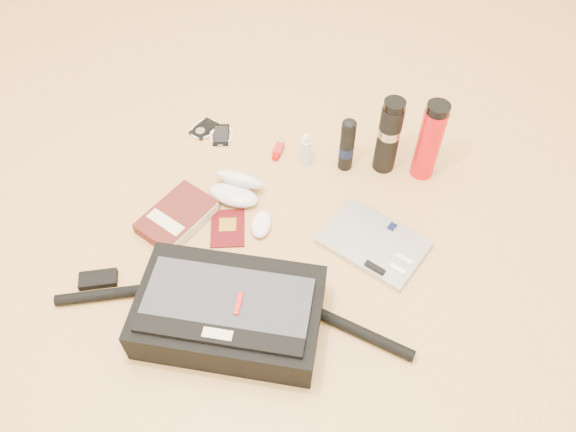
{
  "coord_description": "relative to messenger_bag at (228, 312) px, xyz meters",
  "views": [
    {
      "loc": [
        0.26,
        -0.87,
        1.37
      ],
      "look_at": [
        0.02,
        0.12,
        0.06
      ],
      "focal_mm": 35.0,
      "sensor_mm": 36.0,
      "label": 1
    }
  ],
  "objects": [
    {
      "name": "thermos_red",
      "position": [
        0.45,
        0.67,
        0.08
      ],
      "size": [
        0.08,
        0.08,
        0.29
      ],
      "rotation": [
        0.0,
        0.0,
        -0.06
      ],
      "color": "red",
      "rests_on": "ground"
    },
    {
      "name": "sunglasses_case",
      "position": [
        -0.11,
        0.44,
        -0.03
      ],
      "size": [
        0.18,
        0.15,
        0.09
      ],
      "rotation": [
        0.0,
        0.0,
        -0.11
      ],
      "color": "silver",
      "rests_on": "ground"
    },
    {
      "name": "aerosol_can",
      "position": [
        0.2,
        0.64,
        0.04
      ],
      "size": [
        0.05,
        0.05,
        0.2
      ],
      "rotation": [
        0.0,
        0.0,
        -0.15
      ],
      "color": "black",
      "rests_on": "ground"
    },
    {
      "name": "messenger_bag",
      "position": [
        0.0,
        0.0,
        0.0
      ],
      "size": [
        0.98,
        0.32,
        0.14
      ],
      "rotation": [
        0.0,
        0.0,
        0.06
      ],
      "color": "black",
      "rests_on": "ground"
    },
    {
      "name": "ground",
      "position": [
        0.05,
        0.23,
        -0.06
      ],
      "size": [
        4.0,
        4.0,
        0.0
      ],
      "primitive_type": "plane",
      "color": "tan",
      "rests_on": "ground"
    },
    {
      "name": "passport",
      "position": [
        -0.1,
        0.3,
        -0.06
      ],
      "size": [
        0.14,
        0.16,
        0.01
      ],
      "rotation": [
        0.0,
        0.0,
        0.28
      ],
      "color": "#4A070B",
      "rests_on": "ground"
    },
    {
      "name": "phone",
      "position": [
        -0.24,
        0.68,
        -0.06
      ],
      "size": [
        0.1,
        0.11,
        0.01
      ],
      "rotation": [
        0.0,
        0.0,
        0.25
      ],
      "color": "black",
      "rests_on": "ground"
    },
    {
      "name": "laptop",
      "position": [
        0.34,
        0.35,
        -0.05
      ],
      "size": [
        0.35,
        0.3,
        0.03
      ],
      "rotation": [
        0.0,
        0.0,
        -0.41
      ],
      "color": "#AAABAD",
      "rests_on": "ground"
    },
    {
      "name": "book",
      "position": [
        -0.26,
        0.29,
        -0.04
      ],
      "size": [
        0.23,
        0.27,
        0.04
      ],
      "rotation": [
        0.0,
        0.0,
        -0.41
      ],
      "color": "#4A1712",
      "rests_on": "ground"
    },
    {
      "name": "spray_bottle",
      "position": [
        0.07,
        0.62,
        -0.0
      ],
      "size": [
        0.04,
        0.04,
        0.13
      ],
      "rotation": [
        0.0,
        0.0,
        -0.32
      ],
      "color": "#ABCEE9",
      "rests_on": "ground"
    },
    {
      "name": "inhaler",
      "position": [
        -0.03,
        0.65,
        -0.05
      ],
      "size": [
        0.03,
        0.09,
        0.02
      ],
      "rotation": [
        0.0,
        0.0,
        -0.04
      ],
      "color": "#A81A1E",
      "rests_on": "ground"
    },
    {
      "name": "mouse",
      "position": [
        -0.0,
        0.33,
        -0.04
      ],
      "size": [
        0.07,
        0.11,
        0.03
      ],
      "rotation": [
        0.0,
        0.0,
        0.12
      ],
      "color": "white",
      "rests_on": "ground"
    },
    {
      "name": "thermos_black",
      "position": [
        0.33,
        0.67,
        0.08
      ],
      "size": [
        0.08,
        0.08,
        0.28
      ],
      "rotation": [
        0.0,
        0.0,
        -0.2
      ],
      "color": "black",
      "rests_on": "ground"
    },
    {
      "name": "ipod",
      "position": [
        -0.31,
        0.7,
        -0.06
      ],
      "size": [
        0.11,
        0.11,
        0.01
      ],
      "rotation": [
        0.0,
        0.0,
        -0.39
      ],
      "color": "black",
      "rests_on": "ground"
    }
  ]
}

